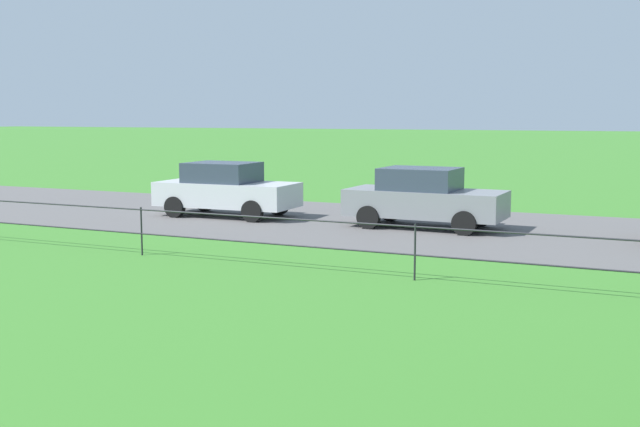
# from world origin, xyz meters

# --- Properties ---
(street_strip) EXTENTS (80.00, 7.98, 0.01)m
(street_strip) POSITION_xyz_m (0.00, 20.03, 0.00)
(street_strip) COLOR #565454
(street_strip) RESTS_ON ground
(park_fence) EXTENTS (35.27, 0.04, 1.00)m
(park_fence) POSITION_xyz_m (0.00, 13.66, 0.68)
(park_fence) COLOR #232328
(park_fence) RESTS_ON ground
(car_silver_left) EXTENTS (4.04, 1.89, 1.54)m
(car_silver_left) POSITION_xyz_m (-7.52, 19.68, 0.78)
(car_silver_left) COLOR #B7BABF
(car_silver_left) RESTS_ON ground
(car_grey_far_left) EXTENTS (4.03, 1.87, 1.54)m
(car_grey_far_left) POSITION_xyz_m (-1.71, 19.84, 0.78)
(car_grey_far_left) COLOR slate
(car_grey_far_left) RESTS_ON ground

